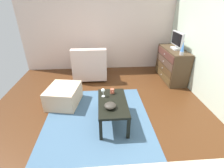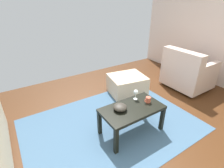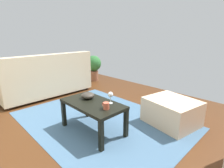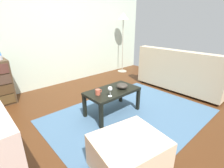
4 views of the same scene
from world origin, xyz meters
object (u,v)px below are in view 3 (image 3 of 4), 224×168
at_px(mug, 106,106).
at_px(couch_large, 46,79).
at_px(coffee_table, 93,106).
at_px(potted_plant, 94,66).
at_px(ottoman, 171,112).
at_px(wine_glass, 110,95).
at_px(bowl_decorative, 88,95).

relative_size(mug, couch_large, 0.06).
bearing_deg(couch_large, coffee_table, 173.09).
bearing_deg(potted_plant, mug, 144.17).
bearing_deg(coffee_table, ottoman, -124.08).
relative_size(wine_glass, potted_plant, 0.22).
bearing_deg(wine_glass, ottoman, -119.91).
xyz_separation_m(coffee_table, ottoman, (-0.65, -0.97, -0.18)).
bearing_deg(wine_glass, potted_plant, -34.22).
bearing_deg(coffee_table, bowl_decorative, -16.54).
distance_m(couch_large, potted_plant, 1.56).
height_order(wine_glass, mug, wine_glass).
relative_size(coffee_table, bowl_decorative, 4.64).
distance_m(wine_glass, potted_plant, 2.86).
xyz_separation_m(couch_large, potted_plant, (0.27, -1.53, 0.08)).
distance_m(bowl_decorative, couch_large, 1.75).
height_order(wine_glass, bowl_decorative, wine_glass).
xyz_separation_m(bowl_decorative, couch_large, (1.74, -0.18, -0.12)).
xyz_separation_m(ottoman, potted_plant, (2.83, -0.79, 0.24)).
distance_m(mug, bowl_decorative, 0.46).
bearing_deg(coffee_table, mug, 177.02).
relative_size(bowl_decorative, couch_large, 0.10).
distance_m(wine_glass, ottoman, 1.00).
bearing_deg(bowl_decorative, ottoman, -132.08).
xyz_separation_m(wine_glass, mug, (-0.10, 0.17, -0.07)).
bearing_deg(potted_plant, ottoman, 164.32).
distance_m(coffee_table, wine_glass, 0.30).
xyz_separation_m(coffee_table, mug, (-0.28, 0.01, 0.10)).
relative_size(coffee_table, couch_large, 0.47).
xyz_separation_m(wine_glass, bowl_decorative, (0.36, 0.10, -0.07)).
distance_m(ottoman, potted_plant, 2.95).
bearing_deg(wine_glass, bowl_decorative, 15.96).
bearing_deg(mug, potted_plant, -35.83).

